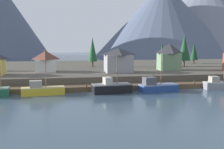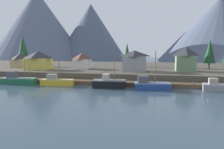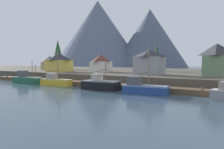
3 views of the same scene
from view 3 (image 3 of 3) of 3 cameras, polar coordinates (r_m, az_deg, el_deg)
name	(u,v)px [view 3 (image 3 of 3)]	position (r m, az deg, el deg)	size (l,w,h in m)	color
ground_plane	(141,83)	(63.13, 7.93, -2.18)	(400.00, 400.00, 1.00)	#384C5B
dock	(108,85)	(47.30, -1.14, -2.87)	(80.00, 4.00, 1.60)	brown
shoreline_bank	(156,75)	(74.04, 11.79, -0.01)	(400.00, 56.00, 2.50)	#4C473D
mountain_west_peak	(98,34)	(213.41, -3.88, 10.84)	(90.60, 90.60, 65.20)	slate
mountain_central_peak	(150,38)	(204.28, 10.15, 9.58)	(70.84, 70.84, 54.32)	#4C566B
fishing_boat_green	(27,79)	(61.13, -22.03, -1.12)	(9.27, 3.25, 6.10)	#1E5B3D
fishing_boat_yellow	(55,81)	(52.76, -15.03, -1.75)	(8.35, 3.07, 8.74)	gold
fishing_boat_black	(100,84)	(43.42, -3.20, -2.68)	(7.97, 3.85, 7.75)	black
fishing_boat_blue	(143,88)	(38.64, 8.47, -3.55)	(8.22, 3.85, 8.73)	navy
house_grey	(149,62)	(54.01, 10.06, 3.37)	(6.94, 5.84, 6.21)	gray
house_tan	(51,63)	(83.87, -16.28, 3.05)	(5.56, 5.19, 5.28)	tan
house_yellow	(59,62)	(71.39, -14.24, 3.31)	(7.88, 6.08, 6.04)	gold
house_white	(101,63)	(67.02, -2.98, 3.15)	(5.32, 5.64, 5.47)	silver
house_green	(217,59)	(53.40, 26.45, 3.70)	(5.85, 4.66, 7.38)	#6B8E66
conifer_near_left	(157,55)	(71.96, 12.02, 5.21)	(2.90, 2.90, 9.23)	#4C3823
conifer_near_right	(58,53)	(92.08, -14.42, 5.71)	(5.23, 5.23, 12.26)	#4C3823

